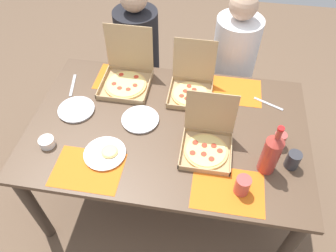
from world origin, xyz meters
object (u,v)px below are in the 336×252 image
Objects in this scene: plate_middle at (76,110)px; plate_far_left at (140,120)px; soda_bottle at (271,153)px; cup_clear_left at (279,140)px; cup_red at (242,185)px; diner_right_seat at (231,74)px; pizza_box_corner_right at (207,143)px; cup_clear_right at (293,160)px; pizza_box_corner_left at (126,76)px; plate_far_right at (105,153)px; diner_left_seat at (139,65)px; pizza_box_edge_far at (191,87)px; condiment_bowl at (47,142)px.

plate_far_left is at bearing -2.26° from plate_middle.
plate_far_left is at bearing 162.91° from soda_bottle.
soda_bottle reaches higher than cup_clear_left.
cup_red is at bearing -32.42° from plate_far_left.
diner_right_seat reaches higher than cup_clear_left.
cup_red is at bearing -51.20° from pizza_box_corner_right.
pizza_box_corner_right is 3.09× the size of cup_clear_right.
pizza_box_corner_right is 0.40m from cup_clear_left.
diner_right_seat is at bearing 32.77° from pizza_box_corner_left.
cup_red reaches higher than plate_far_left.
plate_far_left is (0.13, 0.27, -0.00)m from plate_far_right.
pizza_box_corner_right is at bearing 128.80° from cup_red.
pizza_box_corner_left is 3.31× the size of cup_red.
plate_far_right is (0.27, -0.29, 0.00)m from plate_middle.
cup_clear_right is (0.13, 0.04, -0.08)m from soda_bottle.
cup_clear_left is at bearing 114.29° from cup_clear_right.
plate_middle is at bearing 177.74° from plate_far_left.
diner_left_seat is (-0.60, 0.90, -0.25)m from pizza_box_corner_right.
pizza_box_corner_right is 1.40× the size of plate_middle.
pizza_box_edge_far is 0.92m from condiment_bowl.
pizza_box_corner_right reaches higher than plate_far_right.
plate_far_right is at bearing -87.18° from pizza_box_corner_left.
cup_red is 1.41m from diner_left_seat.
soda_bottle is 0.22m from cup_red.
pizza_box_edge_far is 0.59m from diner_right_seat.
plate_far_right is 0.98m from cup_clear_right.
diner_left_seat reaches higher than plate_far_left.
cup_clear_left reaches higher than condiment_bowl.
pizza_box_edge_far reaches higher than plate_far_left.
soda_bottle is 3.78× the size of condiment_bowl.
diner_left_seat reaches higher than pizza_box_corner_left.
plate_far_left is 0.70m from cup_red.
cup_red is 1.17m from diner_right_seat.
cup_clear_right is (1.25, -0.20, 0.04)m from plate_middle.
pizza_box_corner_left is at bearing 62.14° from condiment_bowl.
plate_far_left is at bearing 176.36° from cup_clear_left.
pizza_box_corner_right is 0.88m from condiment_bowl.
cup_red reaches higher than cup_clear_right.
cup_red is at bearing -42.58° from pizza_box_corner_left.
pizza_box_corner_left is 0.39m from plate_middle.
condiment_bowl is at bearing -178.02° from soda_bottle.
diner_right_seat is (0.69, 0.44, -0.25)m from pizza_box_corner_left.
diner_right_seat reaches higher than cup_red.
plate_middle is 2.58× the size of condiment_bowl.
condiment_bowl is (-0.30, -0.58, -0.03)m from pizza_box_corner_left.
diner_left_seat is (-0.19, 0.76, -0.21)m from plate_far_left.
condiment_bowl is (-1.06, 0.12, -0.03)m from cup_red.
pizza_box_corner_left reaches higher than pizza_box_edge_far.
cup_clear_left reaches higher than plate_far_left.
diner_left_seat is 0.72m from diner_right_seat.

